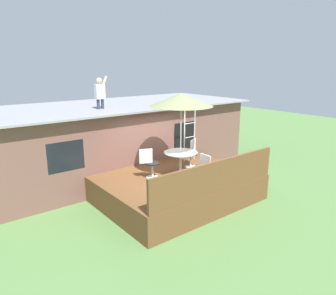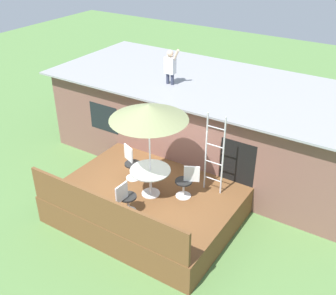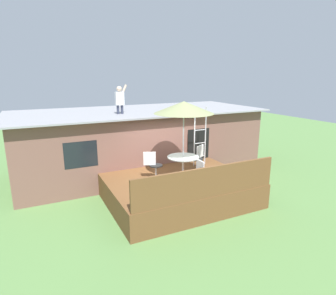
{
  "view_description": "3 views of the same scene",
  "coord_description": "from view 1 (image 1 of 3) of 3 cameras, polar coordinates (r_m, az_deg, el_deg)",
  "views": [
    {
      "loc": [
        -5.92,
        -7.15,
        4.15
      ],
      "look_at": [
        0.37,
        0.85,
        1.45
      ],
      "focal_mm": 33.52,
      "sensor_mm": 36.0,
      "label": 1
    },
    {
      "loc": [
        5.18,
        -7.16,
        7.15
      ],
      "look_at": [
        0.01,
        0.93,
        1.66
      ],
      "focal_mm": 43.67,
      "sensor_mm": 36.0,
      "label": 2
    },
    {
      "loc": [
        -4.25,
        -7.93,
        4.13
      ],
      "look_at": [
        0.08,
        0.92,
        1.63
      ],
      "focal_mm": 30.58,
      "sensor_mm": 36.0,
      "label": 3
    }
  ],
  "objects": [
    {
      "name": "patio_chair_right",
      "position": [
        10.55,
        4.31,
        -1.11
      ],
      "size": [
        0.59,
        0.44,
        0.92
      ],
      "rotation": [
        0.0,
        0.0,
        -2.69
      ],
      "color": "silver",
      "rests_on": "deck"
    },
    {
      "name": "ground_plane",
      "position": [
        10.16,
        1.31,
        -9.26
      ],
      "size": [
        40.0,
        40.0,
        0.0
      ],
      "primitive_type": "plane",
      "color": "#567F42"
    },
    {
      "name": "person_figure",
      "position": [
        11.06,
        -12.27,
        10.01
      ],
      "size": [
        0.47,
        0.2,
        1.11
      ],
      "color": "#33384C",
      "rests_on": "house"
    },
    {
      "name": "patio_chair_left",
      "position": [
        9.49,
        -3.27,
        -2.93
      ],
      "size": [
        0.6,
        0.44,
        0.92
      ],
      "rotation": [
        0.0,
        0.0,
        -0.39
      ],
      "color": "silver",
      "rests_on": "deck"
    },
    {
      "name": "house",
      "position": [
        12.58,
        -9.13,
        1.76
      ],
      "size": [
        10.5,
        4.5,
        2.67
      ],
      "color": "brown",
      "rests_on": "ground"
    },
    {
      "name": "deck",
      "position": [
        10.01,
        1.32,
        -7.17
      ],
      "size": [
        4.63,
        3.64,
        0.8
      ],
      "primitive_type": "cube",
      "color": "brown",
      "rests_on": "ground"
    },
    {
      "name": "patio_table",
      "position": [
        9.7,
        2.31,
        -1.73
      ],
      "size": [
        1.04,
        1.04,
        0.74
      ],
      "color": "silver",
      "rests_on": "deck"
    },
    {
      "name": "patio_umbrella",
      "position": [
        9.35,
        2.43,
        8.67
      ],
      "size": [
        1.9,
        1.9,
        2.54
      ],
      "color": "silver",
      "rests_on": "deck"
    },
    {
      "name": "deck_railing",
      "position": [
        8.51,
        8.98,
        -5.28
      ],
      "size": [
        4.53,
        0.08,
        0.9
      ],
      "primitive_type": "cube",
      "color": "brown",
      "rests_on": "deck"
    },
    {
      "name": "step_ladder",
      "position": [
        11.12,
        3.96,
        3.14
      ],
      "size": [
        0.52,
        0.04,
        2.2
      ],
      "color": "silver",
      "rests_on": "deck"
    },
    {
      "name": "patio_chair_near",
      "position": [
        9.02,
        6.19,
        -3.96
      ],
      "size": [
        0.44,
        0.62,
        0.92
      ],
      "rotation": [
        0.0,
        0.0,
        1.53
      ],
      "color": "silver",
      "rests_on": "deck"
    }
  ]
}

